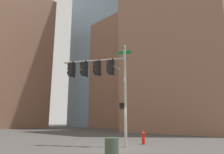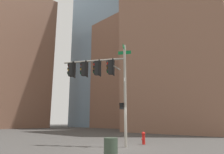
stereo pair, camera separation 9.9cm
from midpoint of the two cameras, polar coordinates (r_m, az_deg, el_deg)
The scene contains 7 objects.
ground_plane at distance 13.36m, azimuth 2.22°, elevation -19.29°, with size 200.00×200.00×0.00m, color #423F3D.
signal_pole_assembly at distance 14.16m, azimuth -3.30°, elevation 0.80°, with size 2.91×4.33×6.82m.
fire_hydrant at distance 15.16m, azimuth 9.08°, elevation -16.54°, with size 0.34×0.26×0.87m.
litter_bin at distance 8.56m, azimuth 0.00°, elevation -19.95°, with size 0.56×0.56×0.95m, color #384738.
building_brick_nearside at distance 44.24m, azimuth 22.66°, elevation 15.72°, with size 26.84×16.14×43.54m, color #845B47.
building_brick_midblock at distance 56.31m, azimuth 7.84°, elevation 0.65°, with size 20.33×17.72×28.48m, color #845B47.
building_glass_tower at distance 73.59m, azimuth 7.90°, elevation 18.52°, with size 31.38×33.81×78.62m, color #7A99B2.
Camera 2 is at (9.74, 8.99, 1.59)m, focal length 32.37 mm.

